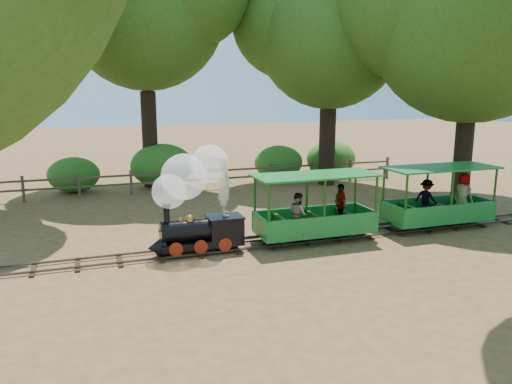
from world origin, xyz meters
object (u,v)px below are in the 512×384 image
object	(u,v)px
carriage_rear	(440,202)
fence	(204,176)
carriage_front	(316,215)
locomotive	(193,192)

from	to	relation	value
carriage_rear	fence	bearing A→B (deg)	125.19
carriage_front	fence	size ratio (longest dim) A/B	0.19
carriage_front	carriage_rear	distance (m)	4.24
fence	carriage_front	bearing A→B (deg)	-80.13
carriage_front	carriage_rear	xyz separation A→B (m)	(4.24, 0.03, 0.03)
locomotive	fence	xyz separation A→B (m)	(2.06, 7.92, -1.05)
locomotive	carriage_front	size ratio (longest dim) A/B	0.83
carriage_front	locomotive	bearing A→B (deg)	178.24
carriage_rear	fence	xyz separation A→B (m)	(-5.64, 8.00, -0.22)
locomotive	fence	world-z (taller)	locomotive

